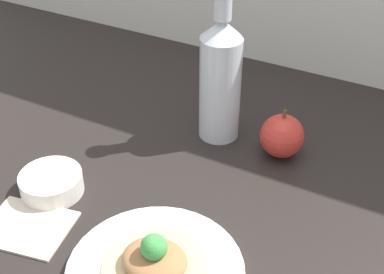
# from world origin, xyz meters

# --- Properties ---
(ground_plane) EXTENTS (1.80, 1.10, 0.04)m
(ground_plane) POSITION_xyz_m (0.00, 0.00, -0.02)
(ground_plane) COLOR black
(plate) EXTENTS (0.24, 0.24, 0.02)m
(plate) POSITION_xyz_m (0.02, -0.12, 0.01)
(plate) COLOR white
(plate) RESTS_ON ground_plane
(plated_food) EXTENTS (0.14, 0.14, 0.06)m
(plated_food) POSITION_xyz_m (0.02, -0.12, 0.03)
(plated_food) COLOR #D6BC7F
(plated_food) RESTS_ON plate
(cider_bottle) EXTENTS (0.07, 0.07, 0.32)m
(cider_bottle) POSITION_xyz_m (-0.05, 0.22, 0.12)
(cider_bottle) COLOR silver
(cider_bottle) RESTS_ON ground_plane
(apple) EXTENTS (0.08, 0.08, 0.09)m
(apple) POSITION_xyz_m (0.07, 0.21, 0.04)
(apple) COLOR red
(apple) RESTS_ON ground_plane
(napkin) EXTENTS (0.14, 0.12, 0.01)m
(napkin) POSITION_xyz_m (-0.19, -0.13, 0.00)
(napkin) COLOR beige
(napkin) RESTS_ON ground_plane
(dipping_bowl) EXTENTS (0.10, 0.10, 0.03)m
(dipping_bowl) POSITION_xyz_m (-0.21, -0.05, 0.02)
(dipping_bowl) COLOR silver
(dipping_bowl) RESTS_ON ground_plane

